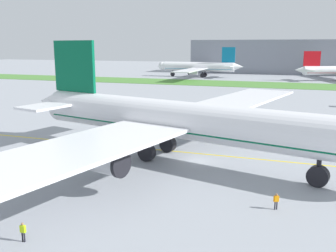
{
  "coord_description": "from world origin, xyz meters",
  "views": [
    {
      "loc": [
        12.13,
        -46.69,
        14.88
      ],
      "look_at": [
        -5.55,
        4.35,
        3.4
      ],
      "focal_mm": 40.46,
      "sensor_mm": 36.0,
      "label": 1
    }
  ],
  "objects": [
    {
      "name": "parked_airliner_far_left",
      "position": [
        -33.81,
        132.63,
        4.84
      ],
      "size": [
        42.39,
        66.89,
        14.26
      ],
      "color": "white",
      "rests_on": "ground"
    },
    {
      "name": "ground_crew_marshaller_front",
      "position": [
        10.87,
        -12.5,
        0.96
      ],
      "size": [
        0.51,
        0.39,
        1.57
      ],
      "color": "black",
      "rests_on": "ground"
    },
    {
      "name": "grass_median_strip",
      "position": [
        0.0,
        104.55,
        0.05
      ],
      "size": [
        320.0,
        24.0,
        0.1
      ],
      "primitive_type": "cube",
      "color": "#4C8438",
      "rests_on": "ground"
    },
    {
      "name": "airliner_foreground",
      "position": [
        -2.9,
        -0.5,
        5.32
      ],
      "size": [
        52.99,
        86.63,
        15.67
      ],
      "color": "white",
      "rests_on": "ground"
    },
    {
      "name": "ground_plane",
      "position": [
        0.0,
        0.0,
        0.0
      ],
      "size": [
        600.0,
        600.0,
        0.0
      ],
      "primitive_type": "plane",
      "color": "#9399A0",
      "rests_on": "ground"
    },
    {
      "name": "terminal_building",
      "position": [
        6.87,
        170.92,
        9.0
      ],
      "size": [
        106.51,
        20.0,
        18.0
      ],
      "primitive_type": "cube",
      "color": "gray",
      "rests_on": "ground"
    },
    {
      "name": "ground_crew_wingwalker_port",
      "position": [
        -7.23,
        -25.01,
        0.97
      ],
      "size": [
        0.56,
        0.25,
        1.59
      ],
      "color": "black",
      "rests_on": "ground"
    },
    {
      "name": "apron_taxi_line",
      "position": [
        0.0,
        3.21,
        0.0
      ],
      "size": [
        280.0,
        0.36,
        0.01
      ],
      "primitive_type": "cube",
      "color": "yellow",
      "rests_on": "ground"
    }
  ]
}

